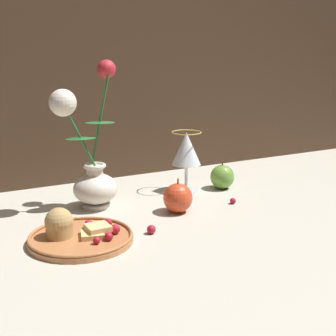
# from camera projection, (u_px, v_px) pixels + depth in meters

# --- Properties ---
(ground_plane) EXTENTS (2.40, 2.40, 0.00)m
(ground_plane) POSITION_uv_depth(u_px,v_px,m) (159.00, 209.00, 1.10)
(ground_plane) COLOR #B7B2A3
(ground_plane) RESTS_ON ground
(vase) EXTENTS (0.16, 0.11, 0.34)m
(vase) POSITION_uv_depth(u_px,v_px,m) (91.00, 165.00, 1.09)
(vase) COLOR silver
(vase) RESTS_ON ground_plane
(plate_with_pastries) EXTENTS (0.21, 0.21, 0.07)m
(plate_with_pastries) POSITION_uv_depth(u_px,v_px,m) (76.00, 234.00, 0.91)
(plate_with_pastries) COLOR #B77042
(plate_with_pastries) RESTS_ON ground_plane
(wine_glass) EXTENTS (0.08, 0.08, 0.16)m
(wine_glass) POSITION_uv_depth(u_px,v_px,m) (186.00, 151.00, 1.23)
(wine_glass) COLOR silver
(wine_glass) RESTS_ON ground_plane
(apple_beside_vase) EXTENTS (0.07, 0.07, 0.08)m
(apple_beside_vase) POSITION_uv_depth(u_px,v_px,m) (178.00, 198.00, 1.08)
(apple_beside_vase) COLOR #D14223
(apple_beside_vase) RESTS_ON ground_plane
(apple_near_glass) EXTENTS (0.07, 0.07, 0.08)m
(apple_near_glass) POSITION_uv_depth(u_px,v_px,m) (222.00, 177.00, 1.27)
(apple_near_glass) COLOR #669938
(apple_near_glass) RESTS_ON ground_plane
(berry_near_plate) EXTENTS (0.01, 0.01, 0.01)m
(berry_near_plate) POSITION_uv_depth(u_px,v_px,m) (233.00, 201.00, 1.14)
(berry_near_plate) COLOR #AD192D
(berry_near_plate) RESTS_ON ground_plane
(berry_front_center) EXTENTS (0.02, 0.02, 0.02)m
(berry_front_center) POSITION_uv_depth(u_px,v_px,m) (151.00, 229.00, 0.95)
(berry_front_center) COLOR #AD192D
(berry_front_center) RESTS_ON ground_plane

